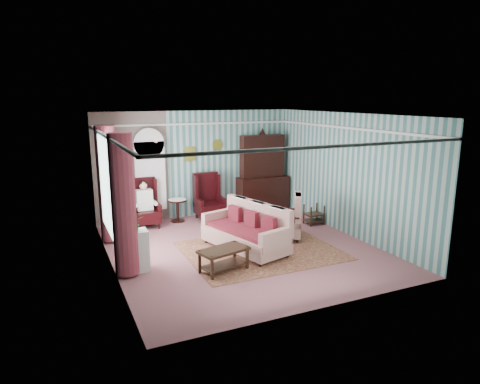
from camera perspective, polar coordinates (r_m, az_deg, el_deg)
name	(u,v)px	position (r m, az deg, el deg)	size (l,w,h in m)	color
floor	(242,248)	(9.49, 0.27, -7.51)	(6.00, 6.00, 0.00)	#91545A
room_shell	(212,158)	(8.93, -3.81, 4.48)	(5.53, 6.02, 2.91)	#3A6A68
bookcase	(150,181)	(11.40, -11.92, 1.48)	(0.80, 0.28, 2.24)	white
dresser_hutch	(263,171)	(12.37, 3.06, 2.87)	(1.50, 0.56, 2.36)	black
wingback_left	(144,203)	(11.08, -12.62, -1.49)	(0.76, 0.80, 1.25)	black
wingback_right	(209,197)	(11.54, -4.10, -0.65)	(0.76, 0.80, 1.25)	black
seated_woman	(145,205)	(11.09, -12.62, -1.66)	(0.44, 0.40, 1.18)	white
round_side_table	(178,211)	(11.51, -8.31, -2.47)	(0.50, 0.50, 0.60)	black
nest_table	(314,214)	(11.32, 9.81, -2.93)	(0.45, 0.38, 0.54)	black
plant_stand	(133,251)	(8.41, -14.03, -7.68)	(0.55, 0.35, 0.80)	white
rug	(260,250)	(9.36, 2.72, -7.79)	(3.20, 2.60, 0.01)	#451917
sofa	(245,230)	(9.24, 0.66, -5.03)	(2.05, 1.10, 0.93)	beige
floral_armchair	(283,220)	(10.07, 5.79, -3.68)	(0.88, 0.79, 0.91)	#BBB591
coffee_table	(224,260)	(8.24, -2.19, -9.04)	(0.95, 0.50, 0.45)	black
potted_plant_a	(134,223)	(8.10, -14.01, -4.05)	(0.35, 0.30, 0.39)	#1C5B1C
potted_plant_b	(131,218)	(8.37, -14.35, -3.39)	(0.24, 0.19, 0.43)	#174C18
potted_plant_c	(126,221)	(8.29, -14.96, -3.73)	(0.21, 0.21, 0.38)	#235119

